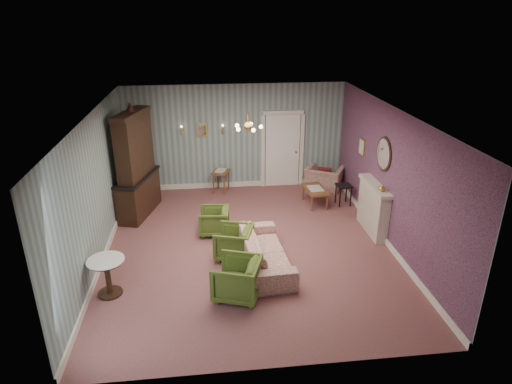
{
  "coord_description": "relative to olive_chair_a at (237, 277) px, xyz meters",
  "views": [
    {
      "loc": [
        -0.82,
        -8.33,
        4.78
      ],
      "look_at": [
        0.2,
        0.4,
        1.1
      ],
      "focal_mm": 31.21,
      "sensor_mm": 36.0,
      "label": 1
    }
  ],
  "objects": [
    {
      "name": "fireplace",
      "position": [
        3.25,
        2.13,
        0.18
      ],
      "size": [
        0.3,
        1.4,
        1.16
      ],
      "primitive_type": null,
      "color": "beige",
      "rests_on": "floor"
    },
    {
      "name": "wall_front",
      "position": [
        0.39,
        -1.77,
        1.05
      ],
      "size": [
        6.0,
        0.0,
        6.0
      ],
      "primitive_type": "plane",
      "rotation": [
        -1.57,
        0.0,
        0.0
      ],
      "color": "slate",
      "rests_on": "ground"
    },
    {
      "name": "wall_left",
      "position": [
        -2.61,
        1.73,
        1.05
      ],
      "size": [
        0.0,
        7.0,
        7.0
      ],
      "primitive_type": "plane",
      "rotation": [
        1.57,
        0.0,
        1.57
      ],
      "color": "slate",
      "rests_on": "ground"
    },
    {
      "name": "wingback_chair",
      "position": [
        2.84,
        4.8,
        0.03
      ],
      "size": [
        1.17,
        1.05,
        0.86
      ],
      "primitive_type": "imported",
      "rotation": [
        0.0,
        0.0,
        2.6
      ],
      "color": "#923B3C",
      "rests_on": "floor"
    },
    {
      "name": "wall_right_floral",
      "position": [
        3.37,
        1.73,
        1.05
      ],
      "size": [
        0.0,
        7.0,
        7.0
      ],
      "primitive_type": "plane",
      "rotation": [
        1.57,
        0.0,
        -1.57
      ],
      "color": "#A55267",
      "rests_on": "ground"
    },
    {
      "name": "framed_print",
      "position": [
        3.36,
        3.48,
        1.2
      ],
      "size": [
        0.04,
        0.34,
        0.42
      ],
      "primitive_type": null,
      "color": "gold",
      "rests_on": "wall_right"
    },
    {
      "name": "sofa_chintz",
      "position": [
        0.63,
        0.97,
        0.01
      ],
      "size": [
        0.76,
        2.16,
        0.83
      ],
      "primitive_type": "imported",
      "rotation": [
        0.0,
        0.0,
        1.64
      ],
      "color": "#923B3C",
      "rests_on": "floor"
    },
    {
      "name": "wall_right",
      "position": [
        3.39,
        1.73,
        1.05
      ],
      "size": [
        0.0,
        7.0,
        7.0
      ],
      "primitive_type": "plane",
      "rotation": [
        1.57,
        0.0,
        -1.57
      ],
      "color": "slate",
      "rests_on": "ground"
    },
    {
      "name": "olive_chair_a",
      "position": [
        0.0,
        0.0,
        0.0
      ],
      "size": [
        0.94,
        0.97,
        0.8
      ],
      "primitive_type": "imported",
      "rotation": [
        0.0,
        0.0,
        -1.9
      ],
      "color": "#495E21",
      "rests_on": "floor"
    },
    {
      "name": "side_table_black",
      "position": [
        3.04,
        3.63,
        -0.12
      ],
      "size": [
        0.4,
        0.4,
        0.55
      ],
      "primitive_type": null,
      "rotation": [
        0.0,
        0.0,
        0.09
      ],
      "color": "black",
      "rests_on": "floor"
    },
    {
      "name": "sconce_right",
      "position": [
        0.04,
        5.17,
        1.3
      ],
      "size": [
        0.16,
        0.12,
        0.3
      ],
      "primitive_type": null,
      "color": "gold",
      "rests_on": "wall_back"
    },
    {
      "name": "chandelier",
      "position": [
        0.39,
        1.73,
        2.23
      ],
      "size": [
        0.56,
        0.56,
        0.36
      ],
      "primitive_type": null,
      "color": "gold",
      "rests_on": "ceiling"
    },
    {
      "name": "mantel_vase",
      "position": [
        3.23,
        1.73,
        0.83
      ],
      "size": [
        0.15,
        0.15,
        0.15
      ],
      "primitive_type": "imported",
      "color": "gold",
      "rests_on": "fireplace"
    },
    {
      "name": "gilt_mirror_back",
      "position": [
        -0.51,
        5.19,
        1.3
      ],
      "size": [
        0.28,
        0.06,
        0.36
      ],
      "primitive_type": null,
      "color": "gold",
      "rests_on": "wall_back"
    },
    {
      "name": "oval_mirror",
      "position": [
        3.35,
        2.13,
        1.45
      ],
      "size": [
        0.04,
        0.76,
        0.84
      ],
      "primitive_type": null,
      "color": "white",
      "rests_on": "wall_right"
    },
    {
      "name": "olive_chair_b",
      "position": [
        0.04,
        1.35,
        -0.03
      ],
      "size": [
        0.84,
        0.87,
        0.73
      ],
      "primitive_type": "imported",
      "rotation": [
        0.0,
        0.0,
        -1.86
      ],
      "color": "#495E21",
      "rests_on": "floor"
    },
    {
      "name": "coffee_table",
      "position": [
        2.31,
        3.72,
        -0.17
      ],
      "size": [
        0.57,
        0.93,
        0.46
      ],
      "primitive_type": null,
      "rotation": [
        0.0,
        0.0,
        0.09
      ],
      "color": "brown",
      "rests_on": "floor"
    },
    {
      "name": "dresser",
      "position": [
        -2.13,
        3.72,
        0.96
      ],
      "size": [
        0.99,
        1.73,
        2.72
      ],
      "primitive_type": null,
      "rotation": [
        0.0,
        0.0,
        -0.27
      ],
      "color": "black",
      "rests_on": "floor"
    },
    {
      "name": "wall_back",
      "position": [
        0.39,
        5.23,
        1.05
      ],
      "size": [
        6.0,
        0.0,
        6.0
      ],
      "primitive_type": "plane",
      "rotation": [
        1.57,
        0.0,
        0.0
      ],
      "color": "slate",
      "rests_on": "ground"
    },
    {
      "name": "nesting_table",
      "position": [
        -0.06,
        4.88,
        -0.07
      ],
      "size": [
        0.55,
        0.62,
        0.66
      ],
      "primitive_type": null,
      "rotation": [
        0.0,
        0.0,
        -0.36
      ],
      "color": "brown",
      "rests_on": "floor"
    },
    {
      "name": "olive_chair_c",
      "position": [
        -0.33,
        2.44,
        -0.07
      ],
      "size": [
        0.66,
        0.7,
        0.67
      ],
      "primitive_type": "imported",
      "rotation": [
        0.0,
        0.0,
        -1.66
      ],
      "color": "#495E21",
      "rests_on": "floor"
    },
    {
      "name": "door",
      "position": [
        1.69,
        5.19,
        0.68
      ],
      "size": [
        1.12,
        0.12,
        2.16
      ],
      "primitive_type": null,
      "color": "white",
      "rests_on": "floor"
    },
    {
      "name": "ceiling",
      "position": [
        0.39,
        1.73,
        2.5
      ],
      "size": [
        7.0,
        7.0,
        0.0
      ],
      "primitive_type": "plane",
      "rotation": [
        3.14,
        0.0,
        0.0
      ],
      "color": "white",
      "rests_on": "ground"
    },
    {
      "name": "burgundy_cushion",
      "position": [
        2.79,
        4.65,
        0.08
      ],
      "size": [
        0.41,
        0.28,
        0.39
      ],
      "primitive_type": "cube",
      "rotation": [
        0.17,
        0.0,
        -0.35
      ],
      "color": "maroon",
      "rests_on": "wingback_chair"
    },
    {
      "name": "pedestal_table",
      "position": [
        -2.26,
        0.33,
        -0.04
      ],
      "size": [
        0.84,
        0.84,
        0.71
      ],
      "primitive_type": null,
      "rotation": [
        0.0,
        0.0,
        -0.37
      ],
      "color": "black",
      "rests_on": "floor"
    },
    {
      "name": "floor",
      "position": [
        0.39,
        1.73,
        -0.4
      ],
      "size": [
        7.0,
        7.0,
        0.0
      ],
      "primitive_type": "plane",
      "color": "brown",
      "rests_on": "ground"
    },
    {
      "name": "sconce_left",
      "position": [
        -1.06,
        5.17,
        1.3
      ],
      "size": [
        0.16,
        0.12,
        0.3
      ],
      "primitive_type": null,
      "color": "gold",
      "rests_on": "wall_back"
    }
  ]
}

